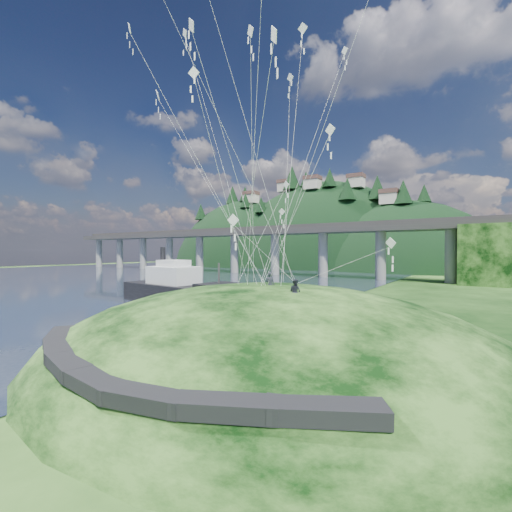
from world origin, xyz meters
The scene contains 10 objects.
ground centered at (0.00, 0.00, 0.00)m, with size 320.00×320.00×0.00m, color black.
water centered at (-72.00, 30.00, 0.01)m, with size 240.00×240.00×0.00m, color #2C3851.
grass_hill centered at (8.00, 2.00, -1.50)m, with size 36.00×32.00×13.00m.
footpath centered at (7.46, -9.74, 2.08)m, with size 22.29×5.84×0.83m.
bridge centered at (-26.46, 70.07, 9.70)m, with size 160.00×11.00×15.00m.
far_ridge centered at (-43.58, 122.17, -7.44)m, with size 153.00×70.00×94.50m.
work_barge centered at (-13.61, 14.67, 1.99)m, with size 23.26×8.46×7.96m.
wooden_dock centered at (-3.18, 3.85, 0.41)m, with size 13.09×3.08×0.93m.
kite_flyers centered at (9.71, 0.88, 5.80)m, with size 3.74×2.37×2.03m.
kite_swarm centered at (7.22, 1.17, 20.54)m, with size 20.81×16.94×20.71m.
Camera 1 is at (20.92, -19.21, 7.53)m, focal length 24.00 mm.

